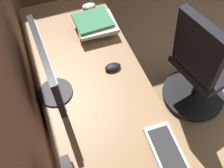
{
  "coord_description": "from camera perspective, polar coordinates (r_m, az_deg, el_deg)",
  "views": [
    {
      "loc": [
        -0.52,
        1.98,
        1.96
      ],
      "look_at": [
        0.13,
        1.74,
        0.95
      ],
      "focal_mm": 39.54,
      "sensor_mm": 36.0,
      "label": 1
    }
  ],
  "objects": [
    {
      "name": "desk",
      "position": [
        1.47,
        -1.84,
        -6.98
      ],
      "size": [
        2.1,
        0.65,
        0.73
      ],
      "color": "#936D47",
      "rests_on": "ground"
    },
    {
      "name": "drawer_pedestal",
      "position": [
        1.82,
        -4.27,
        -7.13
      ],
      "size": [
        0.4,
        0.51,
        0.69
      ],
      "color": "#936D47",
      "rests_on": "ground"
    },
    {
      "name": "monitor_primary",
      "position": [
        1.32,
        -14.52,
        3.38
      ],
      "size": [
        0.48,
        0.2,
        0.39
      ],
      "color": "black",
      "rests_on": "desk"
    },
    {
      "name": "keyboard_main",
      "position": [
        1.31,
        13.77,
        -17.24
      ],
      "size": [
        0.43,
        0.16,
        0.02
      ],
      "color": "silver",
      "rests_on": "desk"
    },
    {
      "name": "mouse_main",
      "position": [
        1.55,
        0.2,
        3.94
      ],
      "size": [
        0.06,
        0.1,
        0.03
      ],
      "primitive_type": "ellipsoid",
      "color": "black",
      "rests_on": "desk"
    },
    {
      "name": "mouse_spare",
      "position": [
        1.99,
        -5.41,
        17.53
      ],
      "size": [
        0.06,
        0.1,
        0.03
      ],
      "primitive_type": "ellipsoid",
      "color": "silver",
      "rests_on": "desk"
    },
    {
      "name": "book_stack_near",
      "position": [
        1.77,
        -3.81,
        13.52
      ],
      "size": [
        0.27,
        0.29,
        0.1
      ],
      "color": "#3D8456",
      "rests_on": "desk"
    },
    {
      "name": "office_chair",
      "position": [
        2.03,
        19.74,
        3.29
      ],
      "size": [
        0.56,
        0.59,
        0.97
      ],
      "color": "black",
      "rests_on": "ground"
    }
  ]
}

